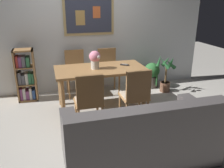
{
  "coord_description": "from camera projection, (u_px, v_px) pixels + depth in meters",
  "views": [
    {
      "loc": [
        -0.8,
        -3.39,
        1.87
      ],
      "look_at": [
        0.1,
        -0.17,
        0.65
      ],
      "focal_mm": 37.51,
      "sensor_mm": 36.0,
      "label": 1
    }
  ],
  "objects": [
    {
      "name": "dining_chair_near_right",
      "position": [
        136.0,
        93.0,
        3.53
      ],
      "size": [
        0.4,
        0.41,
        0.91
      ],
      "color": "#9E7042",
      "rests_on": "ground_plane"
    },
    {
      "name": "ground_plane",
      "position": [
        103.0,
        118.0,
        3.91
      ],
      "size": [
        12.0,
        12.0,
        0.0
      ],
      "primitive_type": "plane",
      "color": "#B7B2A8"
    },
    {
      "name": "tv_remote",
      "position": [
        125.0,
        65.0,
        4.19
      ],
      "size": [
        0.15,
        0.12,
        0.02
      ],
      "color": "black",
      "rests_on": "dining_table"
    },
    {
      "name": "wall_back_with_painting",
      "position": [
        86.0,
        28.0,
        4.79
      ],
      "size": [
        5.2,
        0.14,
        2.6
      ],
      "color": "silver",
      "rests_on": "ground_plane"
    },
    {
      "name": "leather_couch",
      "position": [
        141.0,
        139.0,
        2.76
      ],
      "size": [
        1.8,
        0.84,
        0.84
      ],
      "color": "#514C4C",
      "rests_on": "ground_plane"
    },
    {
      "name": "potted_ivy",
      "position": [
        152.0,
        74.0,
        5.17
      ],
      "size": [
        0.34,
        0.34,
        0.56
      ],
      "color": "#4C4742",
      "rests_on": "ground_plane"
    },
    {
      "name": "bookshelf",
      "position": [
        26.0,
        77.0,
        4.45
      ],
      "size": [
        0.36,
        0.28,
        1.0
      ],
      "color": "#9E7042",
      "rests_on": "ground_plane"
    },
    {
      "name": "dining_chair_far_right",
      "position": [
        108.0,
        67.0,
        4.86
      ],
      "size": [
        0.4,
        0.41,
        0.91
      ],
      "color": "#9E7042",
      "rests_on": "ground_plane"
    },
    {
      "name": "dining_table",
      "position": [
        101.0,
        74.0,
        4.06
      ],
      "size": [
        1.55,
        0.81,
        0.75
      ],
      "color": "#9E7042",
      "rests_on": "ground_plane"
    },
    {
      "name": "flower_vase",
      "position": [
        95.0,
        59.0,
        3.93
      ],
      "size": [
        0.2,
        0.2,
        0.31
      ],
      "color": "beige",
      "rests_on": "dining_table"
    },
    {
      "name": "potted_palm",
      "position": [
        165.0,
        75.0,
        4.9
      ],
      "size": [
        0.41,
        0.44,
        0.79
      ],
      "color": "brown",
      "rests_on": "ground_plane"
    },
    {
      "name": "dining_chair_near_left",
      "position": [
        89.0,
        98.0,
        3.34
      ],
      "size": [
        0.4,
        0.41,
        0.91
      ],
      "color": "#9E7042",
      "rests_on": "ground_plane"
    },
    {
      "name": "dining_chair_far_left",
      "position": [
        75.0,
        69.0,
        4.71
      ],
      "size": [
        0.4,
        0.41,
        0.91
      ],
      "color": "#9E7042",
      "rests_on": "ground_plane"
    }
  ]
}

